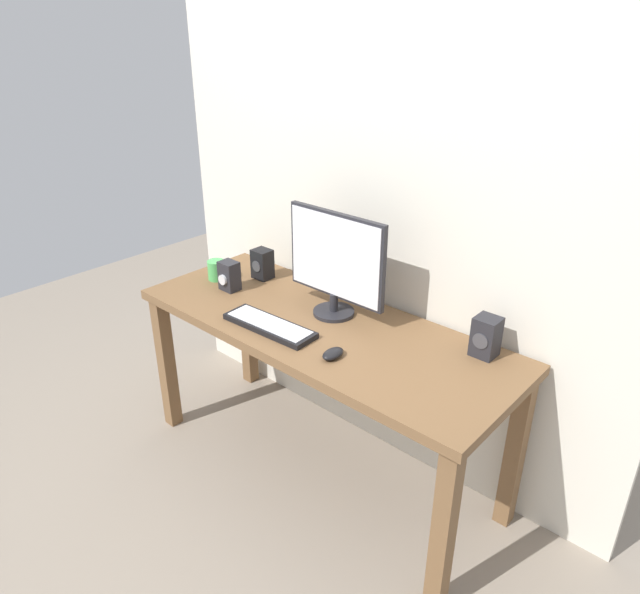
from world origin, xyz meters
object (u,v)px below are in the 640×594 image
(speaker_left, at_px, (262,264))
(coffee_mug, at_px, (217,270))
(desk, at_px, (321,344))
(keyboard_primary, at_px, (270,325))
(monitor, at_px, (336,262))
(audio_controller, at_px, (229,276))
(mouse, at_px, (333,354))
(speaker_right, at_px, (486,337))

(speaker_left, height_order, coffee_mug, speaker_left)
(desk, bearing_deg, keyboard_primary, -126.96)
(monitor, bearing_deg, speaker_left, 174.39)
(monitor, height_order, coffee_mug, monitor)
(desk, xyz_separation_m, speaker_left, (-0.52, 0.16, 0.17))
(audio_controller, bearing_deg, mouse, -10.11)
(speaker_right, xyz_separation_m, audio_controller, (-1.16, -0.26, -0.01))
(desk, height_order, speaker_left, speaker_left)
(monitor, distance_m, keyboard_primary, 0.38)
(keyboard_primary, relative_size, speaker_left, 2.90)
(desk, height_order, coffee_mug, coffee_mug)
(keyboard_primary, distance_m, speaker_right, 0.85)
(desk, xyz_separation_m, coffee_mug, (-0.68, 0.00, 0.15))
(mouse, bearing_deg, speaker_right, 42.69)
(mouse, xyz_separation_m, coffee_mug, (-0.89, 0.17, 0.03))
(desk, relative_size, audio_controller, 12.18)
(keyboard_primary, height_order, audio_controller, audio_controller)
(speaker_left, bearing_deg, mouse, -24.12)
(speaker_left, relative_size, audio_controller, 1.05)
(monitor, relative_size, speaker_left, 3.36)
(monitor, distance_m, speaker_left, 0.53)
(desk, distance_m, mouse, 0.29)
(audio_controller, height_order, coffee_mug, audio_controller)
(desk, height_order, audio_controller, audio_controller)
(speaker_right, bearing_deg, desk, -160.09)
(desk, relative_size, speaker_right, 10.76)
(speaker_left, bearing_deg, monitor, -5.61)
(speaker_left, xyz_separation_m, coffee_mug, (-0.15, -0.16, -0.02))
(keyboard_primary, xyz_separation_m, coffee_mug, (-0.55, 0.17, 0.03))
(coffee_mug, bearing_deg, monitor, 9.38)
(audio_controller, bearing_deg, speaker_right, 12.65)
(monitor, bearing_deg, speaker_right, 10.16)
(desk, bearing_deg, speaker_right, 19.91)
(monitor, bearing_deg, keyboard_primary, -111.49)
(keyboard_primary, height_order, speaker_right, speaker_right)
(desk, distance_m, monitor, 0.36)
(keyboard_primary, xyz_separation_m, speaker_right, (0.75, 0.40, 0.07))
(speaker_right, relative_size, speaker_left, 1.08)
(speaker_left, distance_m, coffee_mug, 0.22)
(audio_controller, bearing_deg, keyboard_primary, -18.32)
(keyboard_primary, relative_size, coffee_mug, 4.43)
(mouse, distance_m, coffee_mug, 0.90)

